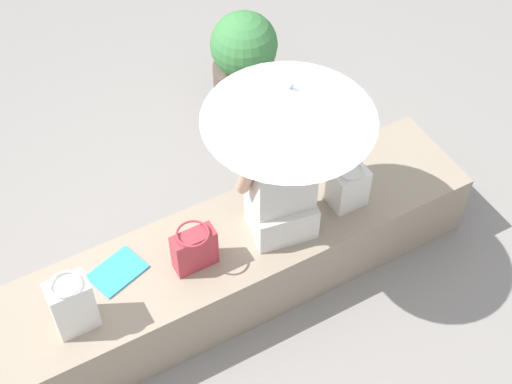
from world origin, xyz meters
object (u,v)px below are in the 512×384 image
at_px(handbag_black, 348,186).
at_px(magazine, 118,272).
at_px(person_seated, 283,181).
at_px(shoulder_bag_spare, 194,249).
at_px(planter_near, 244,65).
at_px(tote_bag_canvas, 72,305).
at_px(parasol, 290,104).

bearing_deg(handbag_black, magazine, -7.60).
distance_m(person_seated, handbag_black, 0.49).
height_order(handbag_black, shoulder_bag_spare, handbag_black).
relative_size(handbag_black, shoulder_bag_spare, 1.03).
height_order(magazine, planter_near, planter_near).
bearing_deg(planter_near, tote_bag_canvas, 39.30).
height_order(parasol, tote_bag_canvas, parasol).
bearing_deg(handbag_black, planter_near, -93.66).
distance_m(parasol, planter_near, 1.73).
relative_size(shoulder_bag_spare, planter_near, 0.33).
xyz_separation_m(parasol, magazine, (0.94, -0.15, -0.90)).
bearing_deg(person_seated, planter_near, -110.48).
xyz_separation_m(handbag_black, tote_bag_canvas, (1.63, 0.02, 0.04)).
xyz_separation_m(handbag_black, shoulder_bag_spare, (0.95, -0.03, -0.00)).
bearing_deg(magazine, person_seated, 152.13).
bearing_deg(planter_near, magazine, 40.34).
xyz_separation_m(person_seated, tote_bag_canvas, (1.21, 0.04, -0.21)).
bearing_deg(magazine, planter_near, -157.64).
bearing_deg(handbag_black, person_seated, -2.57).
xyz_separation_m(parasol, handbag_black, (-0.40, 0.03, -0.78)).
xyz_separation_m(handbag_black, planter_near, (-0.09, -1.39, -0.17)).
bearing_deg(magazine, shoulder_bag_spare, 140.53).
bearing_deg(tote_bag_canvas, planter_near, -140.70).
relative_size(tote_bag_canvas, magazine, 1.28).
bearing_deg(person_seated, magazine, -9.90).
relative_size(parasol, handbag_black, 3.74).
bearing_deg(tote_bag_canvas, shoulder_bag_spare, -176.51).
height_order(tote_bag_canvas, shoulder_bag_spare, tote_bag_canvas).
bearing_deg(tote_bag_canvas, handbag_black, -179.44).
bearing_deg(planter_near, parasol, 70.40).
xyz_separation_m(handbag_black, magazine, (1.34, -0.18, -0.13)).
xyz_separation_m(shoulder_bag_spare, magazine, (0.39, -0.15, -0.13)).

